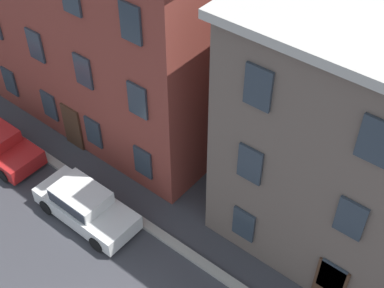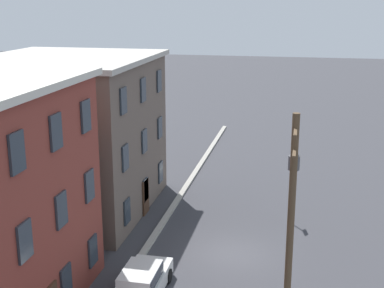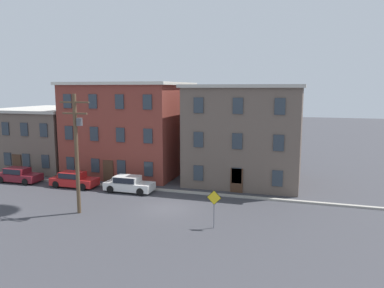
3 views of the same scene
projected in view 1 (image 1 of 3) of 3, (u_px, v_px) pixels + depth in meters
name	position (u px, v px, depth m)	size (l,w,h in m)	color
kerb_strip	(203.00, 263.00, 19.86)	(56.00, 0.36, 0.16)	#9E998E
apartment_midblock	(147.00, 4.00, 24.24)	(12.07, 10.86, 9.87)	brown
car_white	(85.00, 204.00, 21.08)	(4.40, 1.92, 1.43)	silver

